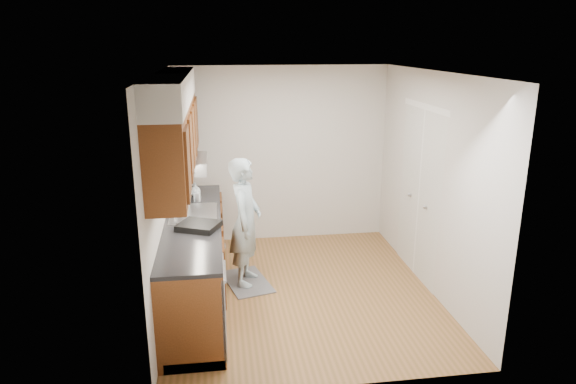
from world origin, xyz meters
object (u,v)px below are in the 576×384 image
object	(u,v)px
steel_can	(197,198)
dish_rack	(199,226)
soap_bottle_b	(197,194)
person	(245,214)
soap_bottle_a	(184,191)
soap_bottle_c	(195,189)

from	to	relation	value
steel_can	dish_rack	bearing A→B (deg)	-87.16
soap_bottle_b	steel_can	size ratio (longest dim) A/B	1.59
person	soap_bottle_b	xyz separation A→B (m)	(-0.56, 0.37, 0.15)
person	steel_can	distance (m)	0.67
soap_bottle_a	dish_rack	size ratio (longest dim) A/B	0.76
soap_bottle_a	soap_bottle_c	xyz separation A→B (m)	(0.11, 0.31, -0.07)
person	soap_bottle_b	distance (m)	0.69
soap_bottle_a	dish_rack	world-z (taller)	soap_bottle_a
soap_bottle_b	steel_can	bearing A→B (deg)	-98.54
person	soap_bottle_b	bearing A→B (deg)	70.47
person	soap_bottle_c	distance (m)	0.86
soap_bottle_b	soap_bottle_c	bearing A→B (deg)	97.83
person	dish_rack	xyz separation A→B (m)	(-0.51, -0.60, 0.09)
soap_bottle_c	dish_rack	xyz separation A→B (m)	(0.08, -1.21, -0.05)
soap_bottle_a	steel_can	size ratio (longest dim) A/B	2.81
dish_rack	soap_bottle_b	bearing A→B (deg)	116.94
soap_bottle_a	steel_can	world-z (taller)	soap_bottle_a
soap_bottle_b	dish_rack	xyz separation A→B (m)	(0.04, -0.97, -0.05)
soap_bottle_c	steel_can	xyz separation A→B (m)	(0.03, -0.26, -0.03)
person	soap_bottle_a	xyz separation A→B (m)	(-0.70, 0.31, 0.21)
soap_bottle_c	soap_bottle_b	bearing A→B (deg)	-82.17
person	soap_bottle_c	xyz separation A→B (m)	(-0.59, 0.61, 0.15)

